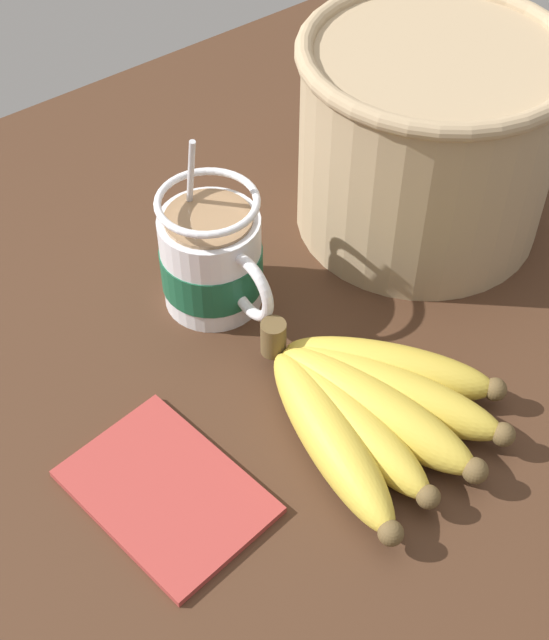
% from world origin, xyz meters
% --- Properties ---
extents(table, '(0.90, 0.90, 0.03)m').
position_xyz_m(table, '(0.00, 0.00, 0.02)').
color(table, '#422819').
rests_on(table, ground).
extents(coffee_mug, '(0.12, 0.08, 0.15)m').
position_xyz_m(coffee_mug, '(-0.10, 0.04, 0.07)').
color(coffee_mug, silver).
rests_on(coffee_mug, table).
extents(banana_bunch, '(0.19, 0.18, 0.04)m').
position_xyz_m(banana_bunch, '(0.08, 0.05, 0.05)').
color(banana_bunch, brown).
rests_on(banana_bunch, table).
extents(woven_basket, '(0.23, 0.23, 0.18)m').
position_xyz_m(woven_basket, '(-0.07, 0.24, 0.12)').
color(woven_basket, tan).
rests_on(woven_basket, table).
extents(napkin, '(0.15, 0.11, 0.01)m').
position_xyz_m(napkin, '(0.04, -0.10, 0.03)').
color(napkin, '#A33833').
rests_on(napkin, table).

